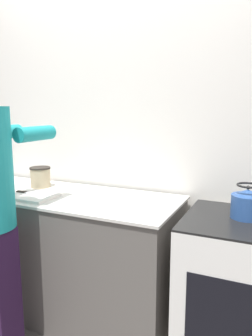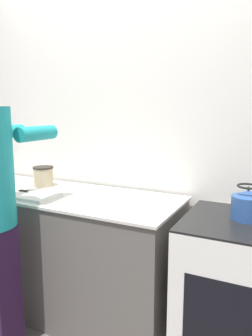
{
  "view_description": "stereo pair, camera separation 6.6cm",
  "coord_description": "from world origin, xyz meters",
  "views": [
    {
      "loc": [
        1.06,
        -1.56,
        1.51
      ],
      "look_at": [
        0.24,
        0.23,
        1.15
      ],
      "focal_mm": 35.0,
      "sensor_mm": 36.0,
      "label": 1
    },
    {
      "loc": [
        1.12,
        -1.53,
        1.51
      ],
      "look_at": [
        0.24,
        0.23,
        1.15
      ],
      "focal_mm": 35.0,
      "sensor_mm": 36.0,
      "label": 2
    }
  ],
  "objects": [
    {
      "name": "oven",
      "position": [
        0.9,
        0.32,
        0.45
      ],
      "size": [
        0.6,
        0.64,
        0.89
      ],
      "color": "silver",
      "rests_on": "ground_plane"
    },
    {
      "name": "knife",
      "position": [
        -0.51,
        0.2,
        0.92
      ],
      "size": [
        0.21,
        0.04,
        0.01
      ],
      "rotation": [
        0.0,
        0.0,
        0.01
      ],
      "color": "silver",
      "rests_on": "cutting_board"
    },
    {
      "name": "wall_back",
      "position": [
        0.0,
        0.72,
        1.3
      ],
      "size": [
        8.0,
        0.05,
        2.6
      ],
      "color": "silver",
      "rests_on": "ground_plane"
    },
    {
      "name": "kettle",
      "position": [
        0.94,
        0.36,
        0.97
      ],
      "size": [
        0.18,
        0.18,
        0.2
      ],
      "color": "#284C8C",
      "rests_on": "oven"
    },
    {
      "name": "counter",
      "position": [
        -0.34,
        0.33,
        0.45
      ],
      "size": [
        1.76,
        0.68,
        0.9
      ],
      "color": "#5B5651",
      "rests_on": "ground_plane"
    },
    {
      "name": "canister_jar",
      "position": [
        -0.6,
        0.45,
        0.98
      ],
      "size": [
        0.16,
        0.16,
        0.16
      ],
      "color": "tan",
      "rests_on": "counter"
    },
    {
      "name": "cutting_board",
      "position": [
        -0.45,
        0.17,
        0.91
      ],
      "size": [
        0.33,
        0.25,
        0.02
      ],
      "color": "silver",
      "rests_on": "counter"
    }
  ]
}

